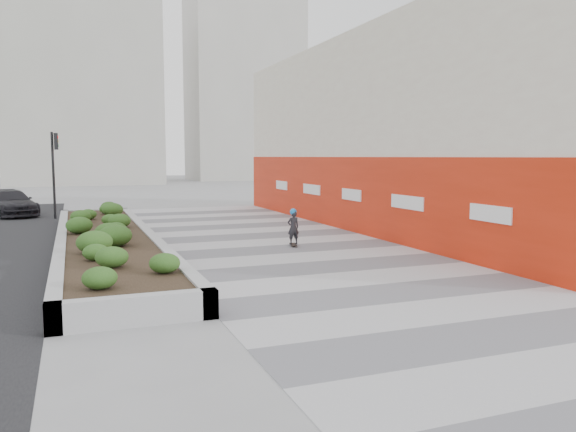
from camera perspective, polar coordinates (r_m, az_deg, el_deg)
name	(u,v)px	position (r m, az deg, el deg)	size (l,w,h in m)	color
ground	(359,280)	(13.93, 7.18, -6.50)	(160.00, 160.00, 0.00)	gray
walkway	(310,259)	(16.58, 2.26, -4.42)	(8.00, 36.00, 0.01)	#A8A8AD
building	(404,134)	(24.90, 11.75, 8.14)	(6.04, 24.08, 8.00)	beige
planter	(106,237)	(19.17, -17.99, -2.03)	(3.00, 18.00, 0.90)	#9E9EA0
traffic_signal_near	(55,162)	(29.48, -22.63, 5.09)	(0.33, 0.28, 4.20)	black
distant_bldg_north_l	(83,93)	(67.35, -20.11, 11.65)	(16.00, 12.00, 20.00)	#ADAAA3
distant_bldg_north_r	(244,88)	(75.63, -4.52, 12.86)	(14.00, 10.00, 24.00)	#ADAAA3
manhole_cover	(326,258)	(16.78, 3.83, -4.31)	(0.44, 0.44, 0.01)	#595654
skateboarder	(293,227)	(18.85, 0.54, -1.14)	(0.43, 0.75, 1.29)	beige
car_dark	(11,203)	(31.97, -26.36, 1.19)	(1.84, 4.52, 1.31)	black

